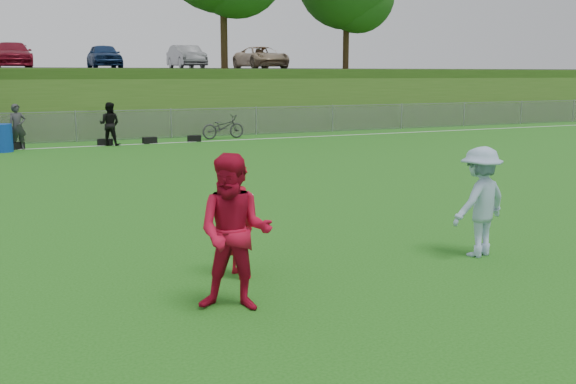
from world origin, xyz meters
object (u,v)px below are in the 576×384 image
recycling_bin (3,138)px  player_red_left (239,220)px  bicycle (223,127)px  player_red_center (235,233)px  player_blue (480,202)px  frisbee (244,196)px

recycling_bin → player_red_left: bearing=-80.2°
player_red_left → recycling_bin: size_ratio=1.58×
bicycle → player_red_center: bearing=155.2°
recycling_bin → bicycle: size_ratio=0.52×
player_red_left → player_blue: player_blue is taller
recycling_bin → bicycle: bicycle is taller
player_red_left → recycling_bin: 17.36m
player_red_left → player_red_center: bearing=153.3°
player_blue → frisbee: size_ratio=5.91×
player_red_left → frisbee: player_red_left is taller
player_red_left → player_blue: size_ratio=0.94×
player_red_left → recycling_bin: bearing=5.0°
recycling_bin → bicycle: bearing=9.1°
player_red_center → player_red_left: bearing=96.7°
frisbee → bicycle: size_ratio=0.15×
player_blue → recycling_bin: bearing=-83.5°
player_red_left → player_blue: bearing=-102.8°
player_blue → frisbee: player_blue is taller
bicycle → frisbee: bearing=155.8°
player_red_center → recycling_bin: size_ratio=1.86×
player_blue → frisbee: 3.63m
player_blue → recycling_bin: player_blue is taller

